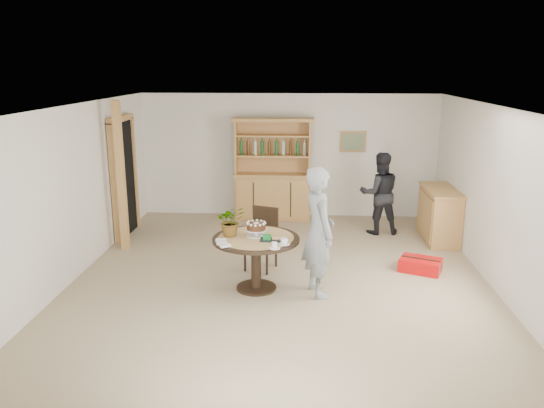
% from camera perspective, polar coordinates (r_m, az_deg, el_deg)
% --- Properties ---
extents(ground, '(7.00, 7.00, 0.00)m').
position_cam_1_polar(ground, '(7.83, 0.87, -8.13)').
color(ground, tan).
rests_on(ground, ground).
extents(room_shell, '(6.04, 7.04, 2.52)m').
position_cam_1_polar(room_shell, '(7.34, 0.95, 4.52)').
color(room_shell, white).
rests_on(room_shell, ground).
extents(doorway, '(0.13, 1.10, 2.18)m').
position_cam_1_polar(doorway, '(9.96, -15.68, 2.97)').
color(doorway, black).
rests_on(doorway, ground).
extents(pine_post, '(0.12, 0.12, 2.50)m').
position_cam_1_polar(pine_post, '(9.12, -15.96, 2.82)').
color(pine_post, tan).
rests_on(pine_post, ground).
extents(hutch, '(1.62, 0.54, 2.04)m').
position_cam_1_polar(hutch, '(10.73, 0.10, 2.05)').
color(hutch, tan).
rests_on(hutch, ground).
extents(sideboard, '(0.54, 1.26, 0.94)m').
position_cam_1_polar(sideboard, '(9.86, 17.57, -1.08)').
color(sideboard, tan).
rests_on(sideboard, ground).
extents(dining_table, '(1.20, 1.20, 0.76)m').
position_cam_1_polar(dining_table, '(7.31, -1.73, -4.73)').
color(dining_table, black).
rests_on(dining_table, ground).
extents(dining_chair, '(0.53, 0.53, 0.95)m').
position_cam_1_polar(dining_chair, '(8.11, -1.01, -3.27)').
color(dining_chair, black).
rests_on(dining_chair, ground).
extents(birthday_cake, '(0.30, 0.30, 0.20)m').
position_cam_1_polar(birthday_cake, '(7.27, -1.71, -2.53)').
color(birthday_cake, white).
rests_on(birthday_cake, dining_table).
extents(flower_vase, '(0.47, 0.44, 0.42)m').
position_cam_1_polar(flower_vase, '(7.29, -4.46, -1.82)').
color(flower_vase, '#3F7233').
rests_on(flower_vase, dining_table).
extents(gift_tray, '(0.30, 0.20, 0.08)m').
position_cam_1_polar(gift_tray, '(7.12, -0.11, -3.73)').
color(gift_tray, black).
rests_on(gift_tray, dining_table).
extents(coffee_cup_a, '(0.15, 0.15, 0.09)m').
position_cam_1_polar(coffee_cup_a, '(6.96, 1.34, -4.06)').
color(coffee_cup_a, white).
rests_on(coffee_cup_a, dining_table).
extents(coffee_cup_b, '(0.15, 0.15, 0.08)m').
position_cam_1_polar(coffee_cup_b, '(6.81, 0.27, -4.53)').
color(coffee_cup_b, white).
rests_on(coffee_cup_b, dining_table).
extents(napkins, '(0.24, 0.33, 0.03)m').
position_cam_1_polar(napkins, '(7.01, -5.32, -4.18)').
color(napkins, white).
rests_on(napkins, dining_table).
extents(teen_boy, '(0.61, 0.75, 1.77)m').
position_cam_1_polar(teen_boy, '(7.10, 5.03, -2.98)').
color(teen_boy, gray).
rests_on(teen_boy, ground).
extents(adult_person, '(0.80, 0.66, 1.52)m').
position_cam_1_polar(adult_person, '(9.93, 11.50, 1.13)').
color(adult_person, black).
rests_on(adult_person, ground).
extents(red_suitcase, '(0.71, 0.60, 0.21)m').
position_cam_1_polar(red_suitcase, '(8.40, 15.68, -6.34)').
color(red_suitcase, red).
rests_on(red_suitcase, ground).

